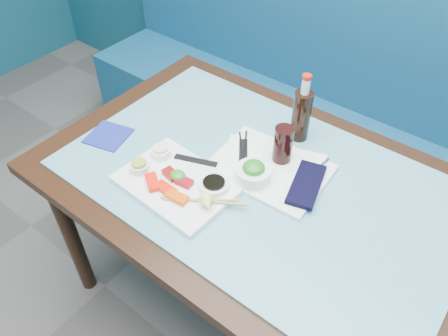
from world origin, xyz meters
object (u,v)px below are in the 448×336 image
Objects in this scene: sashimi_plate at (177,183)px; cola_glass at (283,144)px; cola_bottle_body at (301,116)px; blue_napkin at (108,136)px; serving_tray at (269,169)px; dining_table at (258,198)px; booth_bench at (354,137)px; seaweed_bowl at (253,174)px.

sashimi_plate is 0.35m from cola_glass.
cola_bottle_body is (0.17, 0.43, 0.08)m from sashimi_plate.
blue_napkin is at bearing -154.74° from cola_glass.
sashimi_plate is 2.78× the size of cola_glass.
cola_bottle_body is (-0.02, 0.15, 0.01)m from cola_glass.
cola_glass reaches higher than serving_tray.
blue_napkin is (-0.53, -0.15, 0.09)m from dining_table.
booth_bench is 2.14× the size of dining_table.
blue_napkin is (-0.53, -0.99, 0.39)m from booth_bench.
booth_bench is 16.65× the size of cola_bottle_body.
seaweed_bowl is at bearing -90.56° from booth_bench.
booth_bench is at bearing 90.90° from cola_glass.
dining_table is 0.56m from blue_napkin.
sashimi_plate reaches higher than serving_tray.
booth_bench reaches higher than sashimi_plate.
seaweed_bowl is 0.87× the size of cola_glass.
dining_table is at bearing -87.36° from cola_bottle_body.
dining_table is at bearing 16.10° from blue_napkin.
cola_glass is (0.01, -0.74, 0.46)m from booth_bench.
dining_table is 11.08× the size of cola_glass.
blue_napkin is at bearing 178.34° from sashimi_plate.
serving_tray is at bearing 20.70° from blue_napkin.
cola_glass is 0.70× the size of cola_bottle_body.
seaweed_bowl is at bearing -89.37° from cola_bottle_body.
cola_glass reaches higher than dining_table.
serving_tray is (0.00, 0.05, 0.10)m from dining_table.
dining_table is 7.77× the size of cola_bottle_body.
sashimi_plate is (-0.18, -0.18, 0.10)m from dining_table.
serving_tray is 2.70× the size of blue_napkin.
blue_napkin is at bearing -166.38° from seaweed_bowl.
sashimi_plate reaches higher than dining_table.
dining_table is at bearing 72.43° from seaweed_bowl.
seaweed_bowl reaches higher than serving_tray.
cola_glass is (0.02, 0.13, 0.04)m from seaweed_bowl.
sashimi_plate is 1.95× the size of cola_bottle_body.
serving_tray is (0.19, 0.23, -0.00)m from sashimi_plate.
cola_bottle_body is at bearing -91.12° from booth_bench.
seaweed_bowl is (0.18, 0.15, 0.03)m from sashimi_plate.
serving_tray is at bearing -100.30° from cola_glass.
cola_glass reaches higher than blue_napkin.
sashimi_plate is 0.24m from seaweed_bowl.
seaweed_bowl is at bearing 13.62° from blue_napkin.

